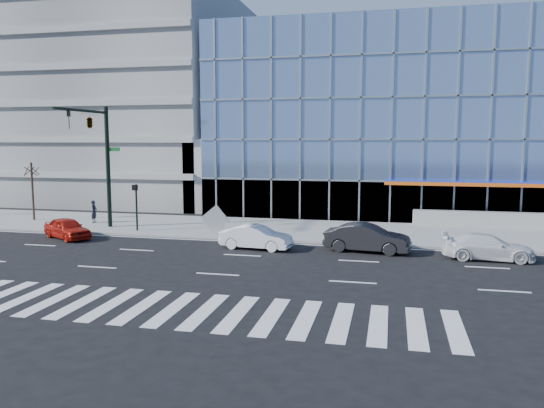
{
  "coord_description": "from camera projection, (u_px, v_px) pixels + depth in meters",
  "views": [
    {
      "loc": [
        7.5,
        -26.05,
        6.01
      ],
      "look_at": [
        0.91,
        3.0,
        2.37
      ],
      "focal_mm": 35.0,
      "sensor_mm": 36.0,
      "label": 1
    }
  ],
  "objects": [
    {
      "name": "dark_sedan",
      "position": [
        367.0,
        238.0,
        28.41
      ],
      "size": [
        4.72,
        2.18,
        1.5
      ],
      "primitive_type": "imported",
      "rotation": [
        0.0,
        0.0,
        1.44
      ],
      "color": "black",
      "rests_on": "ground"
    },
    {
      "name": "tower_backdrop",
      "position": [
        190.0,
        42.0,
        99.03
      ],
      "size": [
        14.0,
        14.0,
        48.0
      ],
      "primitive_type": "cube",
      "color": "gray",
      "rests_on": "ground"
    },
    {
      "name": "theatre_building",
      "position": [
        466.0,
        123.0,
        48.78
      ],
      "size": [
        42.0,
        26.0,
        15.0
      ],
      "primitive_type": "cube",
      "color": "#6D89B6",
      "rests_on": "ground"
    },
    {
      "name": "white_sedan",
      "position": [
        256.0,
        237.0,
        29.16
      ],
      "size": [
        4.1,
        1.8,
        1.31
      ],
      "primitive_type": "imported",
      "rotation": [
        0.0,
        0.0,
        1.46
      ],
      "color": "white",
      "rests_on": "ground"
    },
    {
      "name": "red_sedan",
      "position": [
        67.0,
        228.0,
        32.2
      ],
      "size": [
        3.98,
        3.13,
        1.27
      ],
      "primitive_type": "imported",
      "rotation": [
        0.0,
        0.0,
        1.06
      ],
      "color": "#B5190D",
      "rests_on": "ground"
    },
    {
      "name": "ped_signal_post",
      "position": [
        136.0,
        200.0,
        33.99
      ],
      "size": [
        0.3,
        0.33,
        3.0
      ],
      "color": "black",
      "rests_on": "sidewalk"
    },
    {
      "name": "ramp_block",
      "position": [
        233.0,
        174.0,
        45.97
      ],
      "size": [
        6.0,
        8.0,
        6.0
      ],
      "primitive_type": "cube",
      "color": "gray",
      "rests_on": "ground"
    },
    {
      "name": "parking_garage",
      "position": [
        127.0,
        101.0,
        55.94
      ],
      "size": [
        24.0,
        24.0,
        20.0
      ],
      "primitive_type": "cube",
      "color": "gray",
      "rests_on": "ground"
    },
    {
      "name": "ground",
      "position": [
        242.0,
        255.0,
        27.6
      ],
      "size": [
        160.0,
        160.0,
        0.0
      ],
      "primitive_type": "plane",
      "color": "black",
      "rests_on": "ground"
    },
    {
      "name": "sidewalk",
      "position": [
        275.0,
        229.0,
        35.33
      ],
      "size": [
        120.0,
        8.0,
        0.15
      ],
      "primitive_type": "cube",
      "color": "gray",
      "rests_on": "ground"
    },
    {
      "name": "traffic_signal",
      "position": [
        95.0,
        137.0,
        33.69
      ],
      "size": [
        1.14,
        5.74,
        8.0
      ],
      "color": "black",
      "rests_on": "sidewalk"
    },
    {
      "name": "tilted_panel",
      "position": [
        215.0,
        219.0,
        33.04
      ],
      "size": [
        1.83,
        0.18,
        1.83
      ],
      "primitive_type": "cube",
      "rotation": [
        0.0,
        0.89,
        0.07
      ],
      "color": "#A5A5A5",
      "rests_on": "sidewalk"
    },
    {
      "name": "white_suv",
      "position": [
        488.0,
        247.0,
        26.56
      ],
      "size": [
        4.46,
        1.87,
        1.29
      ],
      "primitive_type": "imported",
      "rotation": [
        0.0,
        0.0,
        1.55
      ],
      "color": "white",
      "rests_on": "ground"
    },
    {
      "name": "tower_far_mid",
      "position": [
        36.0,
        10.0,
        98.65
      ],
      "size": [
        13.0,
        13.0,
        60.0
      ],
      "primitive_type": "cube",
      "color": "slate",
      "rests_on": "ground"
    },
    {
      "name": "street_tree_near",
      "position": [
        31.0,
        170.0,
        38.35
      ],
      "size": [
        1.1,
        1.1,
        4.23
      ],
      "color": "#332319",
      "rests_on": "sidewalk"
    },
    {
      "name": "pedestrian",
      "position": [
        94.0,
        211.0,
        37.43
      ],
      "size": [
        0.45,
        0.62,
        1.58
      ],
      "primitive_type": "imported",
      "rotation": [
        0.0,
        0.0,
        1.71
      ],
      "color": "black",
      "rests_on": "sidewalk"
    }
  ]
}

